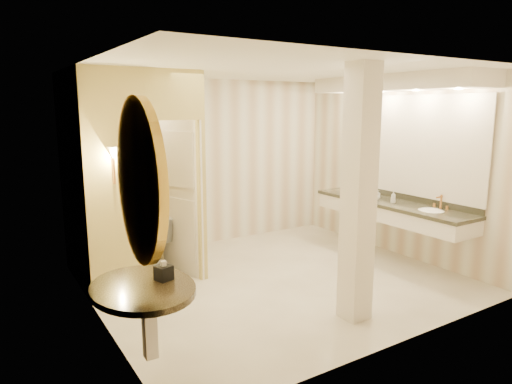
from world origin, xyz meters
The scene contains 16 objects.
floor centered at (0.00, 0.00, 0.00)m, with size 4.50×4.50×0.00m, color silver.
ceiling centered at (0.00, 0.00, 2.70)m, with size 4.50×4.50×0.00m, color white.
wall_back centered at (0.00, 2.00, 1.35)m, with size 4.50×0.02×2.70m, color silver.
wall_front centered at (0.00, -2.00, 1.35)m, with size 4.50×0.02×2.70m, color silver.
wall_left centered at (-2.25, 0.00, 1.35)m, with size 0.02×4.00×2.70m, color silver.
wall_right centered at (2.25, 0.00, 1.35)m, with size 0.02×4.00×2.70m, color silver.
toilet_closet centered at (-1.12, 0.97, 1.39)m, with size 1.50×1.55×2.70m.
wall_sconce centered at (-1.93, 0.43, 1.73)m, with size 0.14×0.14×0.42m.
vanity centered at (1.98, -0.18, 1.63)m, with size 0.75×2.76×2.09m.
console_shelf centered at (-2.21, -1.38, 1.34)m, with size 0.99×0.99×1.95m.
pillar centered at (0.10, -1.35, 1.35)m, with size 0.27×0.27×2.70m, color silver.
tissue_box centered at (-2.04, -1.35, 0.93)m, with size 0.12×0.12×0.12m, color black.
toilet centered at (-1.33, 1.31, 0.40)m, with size 0.45×0.78×0.80m, color white.
soap_bottle_a centered at (1.97, 0.11, 0.94)m, with size 0.06×0.06×0.12m, color beige.
soap_bottle_b centered at (1.86, 0.03, 0.93)m, with size 0.08×0.08×0.11m, color silver.
soap_bottle_c centered at (1.88, -0.28, 0.97)m, with size 0.07×0.07×0.18m, color #C6B28C.
Camera 1 is at (-3.28, -4.71, 2.25)m, focal length 32.00 mm.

